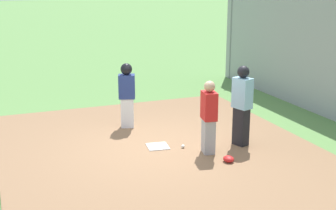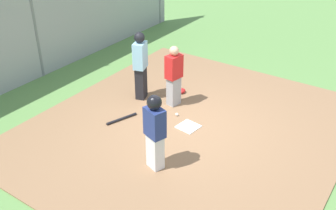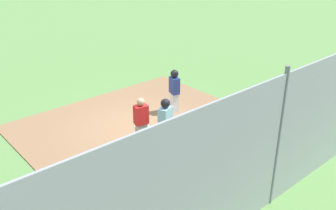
% 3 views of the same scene
% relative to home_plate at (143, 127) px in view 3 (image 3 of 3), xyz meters
% --- Properties ---
extents(ground_plane, '(140.00, 140.00, 0.00)m').
position_rel_home_plate_xyz_m(ground_plane, '(0.00, 0.00, -0.04)').
color(ground_plane, '#5B8947').
extents(dirt_infield, '(7.20, 6.40, 0.03)m').
position_rel_home_plate_xyz_m(dirt_infield, '(0.00, 0.00, -0.03)').
color(dirt_infield, '#896647').
rests_on(dirt_infield, ground_plane).
extents(home_plate, '(0.49, 0.49, 0.02)m').
position_rel_home_plate_xyz_m(home_plate, '(0.00, 0.00, 0.00)').
color(home_plate, white).
rests_on(home_plate, dirt_infield).
extents(catcher, '(0.42, 0.32, 1.51)m').
position_rel_home_plate_xyz_m(catcher, '(-0.69, -0.85, 0.76)').
color(catcher, '#9E9EA3').
rests_on(catcher, dirt_infield).
extents(umpire, '(0.44, 0.36, 1.72)m').
position_rel_home_plate_xyz_m(umpire, '(-0.51, -1.70, 0.89)').
color(umpire, black).
rests_on(umpire, dirt_infield).
extents(runner, '(0.37, 0.44, 1.55)m').
position_rel_home_plate_xyz_m(runner, '(1.54, 0.21, 0.86)').
color(runner, silver).
rests_on(runner, dirt_infield).
extents(baseball_bat, '(0.75, 0.31, 0.06)m').
position_rel_home_plate_xyz_m(baseball_bat, '(0.61, -1.42, 0.02)').
color(baseball_bat, black).
rests_on(baseball_bat, dirt_infield).
extents(catcher_mask, '(0.24, 0.20, 0.12)m').
position_rel_home_plate_xyz_m(catcher_mask, '(-1.28, -1.00, 0.05)').
color(catcher_mask, red).
rests_on(catcher_mask, dirt_infield).
extents(baseball, '(0.07, 0.07, 0.07)m').
position_rel_home_plate_xyz_m(baseball, '(-0.26, -0.47, 0.03)').
color(baseball, white).
rests_on(baseball, dirt_infield).
extents(backstop_fence, '(12.00, 0.10, 3.35)m').
position_rel_home_plate_xyz_m(backstop_fence, '(0.00, -4.83, 1.56)').
color(backstop_fence, '#93999E').
rests_on(backstop_fence, ground_plane).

